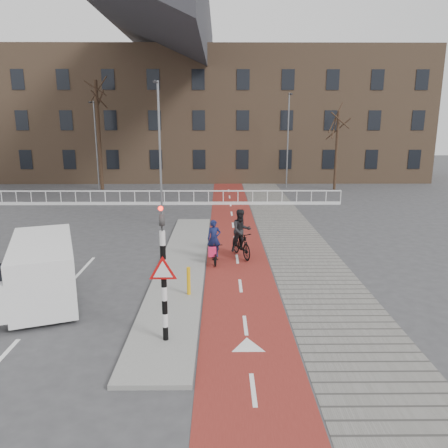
{
  "coord_description": "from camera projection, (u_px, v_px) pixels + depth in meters",
  "views": [
    {
      "loc": [
        0.81,
        -12.22,
        5.6
      ],
      "look_at": [
        0.95,
        5.0,
        1.5
      ],
      "focal_mm": 35.0,
      "sensor_mm": 36.0,
      "label": 1
    }
  ],
  "objects": [
    {
      "name": "bike_lane",
      "position": [
        234.0,
        230.0,
        22.91
      ],
      "size": [
        2.5,
        60.0,
        0.01
      ],
      "primitive_type": "cube",
      "color": "maroon",
      "rests_on": "ground"
    },
    {
      "name": "streetlight_right",
      "position": [
        288.0,
        141.0,
        36.43
      ],
      "size": [
        0.12,
        0.12,
        7.77
      ],
      "primitive_type": "cylinder",
      "color": "slate",
      "rests_on": "ground"
    },
    {
      "name": "van",
      "position": [
        43.0,
        269.0,
        13.77
      ],
      "size": [
        3.22,
        4.82,
        1.92
      ],
      "rotation": [
        0.0,
        0.0,
        0.35
      ],
      "color": "white",
      "rests_on": "ground"
    },
    {
      "name": "curb_island",
      "position": [
        182.0,
        266.0,
        17.05
      ],
      "size": [
        1.8,
        16.0,
        0.12
      ],
      "primitive_type": "cube",
      "color": "gray",
      "rests_on": "ground"
    },
    {
      "name": "ground",
      "position": [
        194.0,
        311.0,
        13.18
      ],
      "size": [
        120.0,
        120.0,
        0.0
      ],
      "primitive_type": "plane",
      "color": "#38383A",
      "rests_on": "ground"
    },
    {
      "name": "townhouse_row",
      "position": [
        181.0,
        97.0,
        42.47
      ],
      "size": [
        46.0,
        10.0,
        15.9
      ],
      "color": "#7F6047",
      "rests_on": "ground"
    },
    {
      "name": "railing",
      "position": [
        135.0,
        200.0,
        29.6
      ],
      "size": [
        28.0,
        0.1,
        0.99
      ],
      "color": "silver",
      "rests_on": "ground"
    },
    {
      "name": "tree_mid",
      "position": [
        99.0,
        136.0,
        35.27
      ],
      "size": [
        0.28,
        0.28,
        8.71
      ],
      "primitive_type": "cylinder",
      "color": "black",
      "rests_on": "ground"
    },
    {
      "name": "streetlight_left",
      "position": [
        96.0,
        146.0,
        35.46
      ],
      "size": [
        0.12,
        0.12,
        7.1
      ],
      "primitive_type": "cylinder",
      "color": "slate",
      "rests_on": "ground"
    },
    {
      "name": "cyclist_near",
      "position": [
        214.0,
        248.0,
        17.51
      ],
      "size": [
        0.76,
        1.69,
        1.74
      ],
      "rotation": [
        0.0,
        0.0,
        0.12
      ],
      "color": "black",
      "rests_on": "bike_lane"
    },
    {
      "name": "tree_right",
      "position": [
        336.0,
        151.0,
        35.52
      ],
      "size": [
        0.22,
        0.22,
        6.34
      ],
      "primitive_type": "cylinder",
      "color": "black",
      "rests_on": "ground"
    },
    {
      "name": "sidewalk",
      "position": [
        287.0,
        230.0,
        22.94
      ],
      "size": [
        3.0,
        60.0,
        0.01
      ],
      "primitive_type": "cube",
      "color": "slate",
      "rests_on": "ground"
    },
    {
      "name": "cyclist_far",
      "position": [
        241.0,
        238.0,
        18.14
      ],
      "size": [
        1.15,
        1.97,
        2.03
      ],
      "rotation": [
        0.0,
        0.0,
        0.35
      ],
      "color": "black",
      "rests_on": "bike_lane"
    },
    {
      "name": "bollard",
      "position": [
        189.0,
        281.0,
        14.0
      ],
      "size": [
        0.12,
        0.12,
        0.92
      ],
      "primitive_type": "cylinder",
      "color": "#E5A70C",
      "rests_on": "curb_island"
    },
    {
      "name": "streetlight_near",
      "position": [
        160.0,
        155.0,
        23.21
      ],
      "size": [
        0.12,
        0.12,
        7.59
      ],
      "primitive_type": "cylinder",
      "color": "slate",
      "rests_on": "ground"
    },
    {
      "name": "traffic_signal",
      "position": [
        163.0,
        271.0,
        10.74
      ],
      "size": [
        0.8,
        0.8,
        3.68
      ],
      "color": "black",
      "rests_on": "curb_island"
    }
  ]
}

